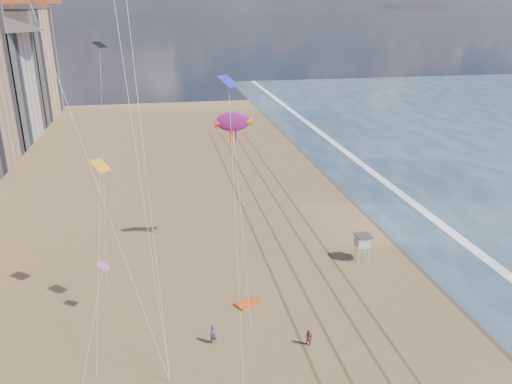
# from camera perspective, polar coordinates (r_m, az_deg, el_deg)

# --- Properties ---
(wet_sand) EXTENTS (260.00, 260.00, 0.00)m
(wet_sand) POSITION_cam_1_polar(r_m,az_deg,el_deg) (71.36, 15.39, -2.14)
(wet_sand) COLOR #42301E
(wet_sand) RESTS_ON ground
(foam) EXTENTS (260.00, 260.00, 0.00)m
(foam) POSITION_cam_1_polar(r_m,az_deg,el_deg) (73.25, 18.35, -1.87)
(foam) COLOR white
(foam) RESTS_ON ground
(tracks) EXTENTS (7.68, 120.00, 0.01)m
(tracks) POSITION_cam_1_polar(r_m,az_deg,el_deg) (57.30, 4.68, -7.18)
(tracks) COLOR brown
(tracks) RESTS_ON ground
(lifeguard_stand) EXTENTS (1.72, 1.72, 3.10)m
(lifeguard_stand) POSITION_cam_1_polar(r_m,az_deg,el_deg) (56.15, 12.08, -5.49)
(lifeguard_stand) COLOR silver
(lifeguard_stand) RESTS_ON ground
(grounded_kite) EXTENTS (2.56, 2.27, 0.25)m
(grounded_kite) POSITION_cam_1_polar(r_m,az_deg,el_deg) (48.41, -1.02, -12.59)
(grounded_kite) COLOR #EE4E14
(grounded_kite) RESTS_ON ground
(show_kite) EXTENTS (4.07, 8.16, 20.93)m
(show_kite) POSITION_cam_1_polar(r_m,az_deg,el_deg) (53.51, -2.64, 8.02)
(show_kite) COLOR #9D187A
(show_kite) RESTS_ON ground
(kite_flyer_a) EXTENTS (0.74, 0.58, 1.79)m
(kite_flyer_a) POSITION_cam_1_polar(r_m,az_deg,el_deg) (43.30, -4.87, -15.91)
(kite_flyer_a) COLOR #505467
(kite_flyer_a) RESTS_ON ground
(kite_flyer_b) EXTENTS (0.91, 0.92, 1.50)m
(kite_flyer_b) POSITION_cam_1_polar(r_m,az_deg,el_deg) (43.21, 6.04, -16.27)
(kite_flyer_b) COLOR brown
(kite_flyer_b) RESTS_ON ground
(small_kites) EXTENTS (12.33, 18.44, 18.58)m
(small_kites) POSITION_cam_1_polar(r_m,az_deg,el_deg) (43.64, -14.09, 7.10)
(small_kites) COLOR black
(small_kites) RESTS_ON ground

